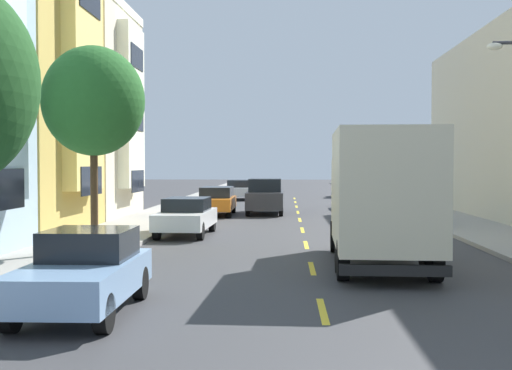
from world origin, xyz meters
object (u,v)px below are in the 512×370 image
at_px(street_tree_second, 93,101).
at_px(parked_wagon_orange, 217,200).
at_px(moving_charcoal_sedan, 265,196).
at_px(parked_hatchback_sky, 84,272).
at_px(parked_suv_forest, 366,192).
at_px(parked_wagon_silver, 239,189).
at_px(delivery_box_truck, 380,192).
at_px(parked_hatchback_champagne, 346,188).
at_px(parked_sedan_white, 186,216).
at_px(parked_wagon_teal, 401,208).

xyz_separation_m(street_tree_second, parked_wagon_orange, (2.03, 15.56, -3.78)).
bearing_deg(moving_charcoal_sedan, parked_hatchback_sky, -96.08).
bearing_deg(parked_suv_forest, moving_charcoal_sedan, -138.84).
relative_size(parked_hatchback_sky, parked_wagon_orange, 0.85).
bearing_deg(parked_wagon_silver, delivery_box_truck, -79.57).
relative_size(delivery_box_truck, parked_hatchback_champagne, 1.79).
bearing_deg(parked_wagon_silver, parked_hatchback_sky, -90.12).
xyz_separation_m(street_tree_second, parked_suv_forest, (10.69, 21.87, -3.60)).
xyz_separation_m(delivery_box_truck, parked_suv_forest, (2.50, 23.81, -1.00)).
bearing_deg(delivery_box_truck, parked_suv_forest, 84.01).
height_order(parked_wagon_silver, parked_sedan_white, parked_wagon_silver).
bearing_deg(parked_wagon_orange, delivery_box_truck, -70.61).
relative_size(parked_wagon_teal, parked_sedan_white, 1.03).
bearing_deg(delivery_box_truck, street_tree_second, 166.65).
relative_size(parked_wagon_orange, parked_sedan_white, 1.04).
relative_size(delivery_box_truck, parked_suv_forest, 1.49).
xyz_separation_m(parked_hatchback_sky, parked_wagon_silver, (0.08, 38.69, 0.05)).
bearing_deg(street_tree_second, parked_sedan_white, 70.96).
height_order(delivery_box_truck, parked_hatchback_champagne, delivery_box_truck).
bearing_deg(parked_wagon_teal, parked_sedan_white, -153.91).
relative_size(delivery_box_truck, parked_wagon_teal, 1.53).
xyz_separation_m(parked_wagon_teal, moving_charcoal_sedan, (-6.21, 6.62, 0.18)).
xyz_separation_m(street_tree_second, parked_wagon_teal, (10.81, 9.92, -3.78)).
xyz_separation_m(parked_wagon_orange, parked_hatchback_champagne, (8.64, 19.51, -0.05)).
bearing_deg(parked_sedan_white, parked_wagon_silver, 89.58).
xyz_separation_m(delivery_box_truck, parked_wagon_silver, (-6.08, 33.04, -1.18)).
xyz_separation_m(parked_wagon_teal, parked_wagon_orange, (-8.79, 5.64, 0.00)).
distance_m(parked_suv_forest, moving_charcoal_sedan, 8.09).
xyz_separation_m(parked_suv_forest, parked_wagon_orange, (-8.66, -6.31, -0.18)).
bearing_deg(parked_hatchback_champagne, parked_wagon_teal, -89.66).
bearing_deg(parked_suv_forest, delivery_box_truck, -95.99).
bearing_deg(parked_hatchback_sky, street_tree_second, 104.97).
height_order(parked_hatchback_champagne, moving_charcoal_sedan, moving_charcoal_sedan).
bearing_deg(moving_charcoal_sedan, parked_wagon_silver, 99.71).
bearing_deg(parked_hatchback_sky, parked_wagon_teal, 63.37).
xyz_separation_m(parked_suv_forest, parked_sedan_white, (-8.77, -16.30, -0.24)).
xyz_separation_m(parked_suv_forest, parked_hatchback_champagne, (-0.02, 13.20, -0.23)).
bearing_deg(parked_wagon_teal, street_tree_second, -137.47).
height_order(parked_sedan_white, moving_charcoal_sedan, moving_charcoal_sedan).
bearing_deg(parked_wagon_teal, moving_charcoal_sedan, 133.17).
bearing_deg(parked_suv_forest, parked_sedan_white, -118.27).
bearing_deg(parked_sedan_white, parked_suv_forest, 61.73).
height_order(parked_suv_forest, parked_wagon_teal, parked_suv_forest).
relative_size(parked_wagon_orange, parked_wagon_silver, 1.00).
relative_size(parked_wagon_silver, moving_charcoal_sedan, 0.98).
relative_size(parked_hatchback_sky, moving_charcoal_sedan, 0.84).
bearing_deg(parked_sedan_white, street_tree_second, -109.04).
relative_size(parked_hatchback_sky, parked_sedan_white, 0.88).
relative_size(delivery_box_truck, parked_wagon_orange, 1.53).
distance_m(parked_sedan_white, moving_charcoal_sedan, 11.30).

